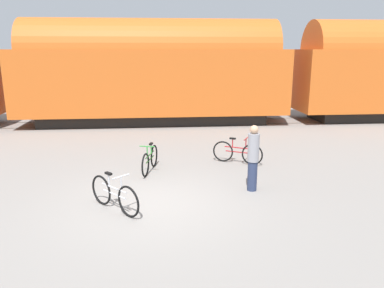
{
  "coord_description": "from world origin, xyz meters",
  "views": [
    {
      "loc": [
        0.22,
        -8.57,
        3.66
      ],
      "look_at": [
        1.14,
        1.46,
        1.1
      ],
      "focal_mm": 35.0,
      "sensor_mm": 36.0,
      "label": 1
    }
  ],
  "objects_px": {
    "bicycle_silver": "(114,195)",
    "person_in_grey": "(253,158)",
    "freight_train": "(153,70)",
    "bicycle_maroon": "(237,152)",
    "bicycle_green": "(150,160)"
  },
  "relations": [
    {
      "from": "freight_train",
      "to": "bicycle_silver",
      "type": "xyz_separation_m",
      "value": [
        -0.83,
        -10.61,
        -2.26
      ]
    },
    {
      "from": "freight_train",
      "to": "bicycle_green",
      "type": "bearing_deg",
      "value": -90.43
    },
    {
      "from": "bicycle_green",
      "to": "freight_train",
      "type": "bearing_deg",
      "value": 89.57
    },
    {
      "from": "bicycle_silver",
      "to": "bicycle_green",
      "type": "bearing_deg",
      "value": 74.68
    },
    {
      "from": "freight_train",
      "to": "bicycle_silver",
      "type": "bearing_deg",
      "value": -94.48
    },
    {
      "from": "person_in_grey",
      "to": "bicycle_green",
      "type": "bearing_deg",
      "value": -101.13
    },
    {
      "from": "bicycle_maroon",
      "to": "bicycle_silver",
      "type": "height_order",
      "value": "bicycle_silver"
    },
    {
      "from": "freight_train",
      "to": "bicycle_green",
      "type": "xyz_separation_m",
      "value": [
        -0.06,
        -7.79,
        -2.28
      ]
    },
    {
      "from": "freight_train",
      "to": "bicycle_maroon",
      "type": "distance_m",
      "value": 8.05
    },
    {
      "from": "bicycle_silver",
      "to": "person_in_grey",
      "type": "distance_m",
      "value": 3.67
    },
    {
      "from": "bicycle_maroon",
      "to": "person_in_grey",
      "type": "bearing_deg",
      "value": -92.72
    },
    {
      "from": "freight_train",
      "to": "bicycle_maroon",
      "type": "bearing_deg",
      "value": -68.83
    },
    {
      "from": "bicycle_green",
      "to": "bicycle_maroon",
      "type": "relative_size",
      "value": 1.09
    },
    {
      "from": "bicycle_maroon",
      "to": "bicycle_silver",
      "type": "bearing_deg",
      "value": -136.71
    },
    {
      "from": "bicycle_silver",
      "to": "person_in_grey",
      "type": "xyz_separation_m",
      "value": [
        3.5,
        0.98,
        0.52
      ]
    }
  ]
}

